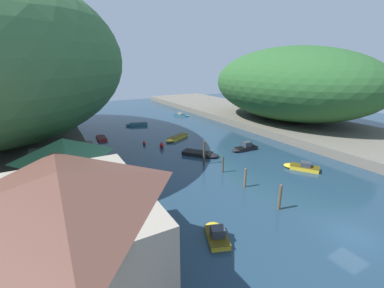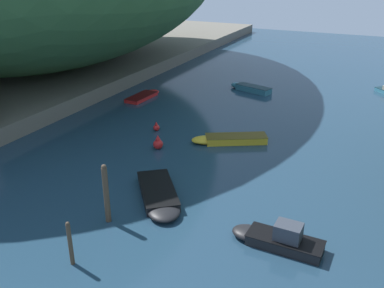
{
  "view_description": "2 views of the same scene",
  "coord_description": "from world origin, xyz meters",
  "px_view_note": "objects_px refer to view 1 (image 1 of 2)",
  "views": [
    {
      "loc": [
        -21.03,
        -9.23,
        13.99
      ],
      "look_at": [
        -1.71,
        24.73,
        1.74
      ],
      "focal_mm": 24.0,
      "sensor_mm": 36.0,
      "label": 1
    },
    {
      "loc": [
        10.71,
        3.69,
        13.6
      ],
      "look_at": [
        -0.29,
        27.17,
        2.4
      ],
      "focal_mm": 40.0,
      "sensor_mm": 36.0,
      "label": 2
    }
  ],
  "objects_px": {
    "boat_mid_channel": "(101,138)",
    "boat_far_right_bank": "(244,148)",
    "boat_open_rowboat": "(202,154)",
    "boat_cabin_cruiser": "(216,234)",
    "person_on_quay": "(96,176)",
    "boat_moored_right": "(176,138)",
    "channel_buoy_far": "(144,143)",
    "waterfront_building": "(65,220)",
    "boathouse_shed": "(65,159)",
    "boat_navy_launch": "(182,115)",
    "boat_yellow_tender": "(136,124)",
    "boat_red_skiff": "(301,167)",
    "channel_buoy_near": "(162,145)"
  },
  "relations": [
    {
      "from": "person_on_quay",
      "to": "boat_moored_right",
      "type": "bearing_deg",
      "value": -58.32
    },
    {
      "from": "channel_buoy_far",
      "to": "person_on_quay",
      "type": "relative_size",
      "value": 0.49
    },
    {
      "from": "boathouse_shed",
      "to": "boat_mid_channel",
      "type": "xyz_separation_m",
      "value": [
        7.46,
        20.97,
        -3.82
      ]
    },
    {
      "from": "boat_open_rowboat",
      "to": "boat_moored_right",
      "type": "relative_size",
      "value": 0.97
    },
    {
      "from": "waterfront_building",
      "to": "channel_buoy_near",
      "type": "relative_size",
      "value": 11.23
    },
    {
      "from": "boat_open_rowboat",
      "to": "boat_red_skiff",
      "type": "relative_size",
      "value": 1.24
    },
    {
      "from": "person_on_quay",
      "to": "boat_mid_channel",
      "type": "bearing_deg",
      "value": -22.37
    },
    {
      "from": "boat_cabin_cruiser",
      "to": "person_on_quay",
      "type": "xyz_separation_m",
      "value": [
        -7.26,
        12.22,
        2.07
      ]
    },
    {
      "from": "boat_mid_channel",
      "to": "boat_yellow_tender",
      "type": "height_order",
      "value": "boat_yellow_tender"
    },
    {
      "from": "waterfront_building",
      "to": "boat_moored_right",
      "type": "bearing_deg",
      "value": 52.61
    },
    {
      "from": "boat_mid_channel",
      "to": "boat_yellow_tender",
      "type": "relative_size",
      "value": 0.97
    },
    {
      "from": "boat_far_right_bank",
      "to": "boat_navy_launch",
      "type": "distance_m",
      "value": 31.89
    },
    {
      "from": "boathouse_shed",
      "to": "channel_buoy_far",
      "type": "distance_m",
      "value": 19.05
    },
    {
      "from": "boat_red_skiff",
      "to": "channel_buoy_far",
      "type": "relative_size",
      "value": 5.69
    },
    {
      "from": "boat_open_rowboat",
      "to": "boat_cabin_cruiser",
      "type": "bearing_deg",
      "value": 23.7
    },
    {
      "from": "boathouse_shed",
      "to": "boat_red_skiff",
      "type": "relative_size",
      "value": 2.2
    },
    {
      "from": "waterfront_building",
      "to": "boat_navy_launch",
      "type": "relative_size",
      "value": 3.29
    },
    {
      "from": "boat_moored_right",
      "to": "boat_yellow_tender",
      "type": "relative_size",
      "value": 1.15
    },
    {
      "from": "waterfront_building",
      "to": "person_on_quay",
      "type": "bearing_deg",
      "value": 72.58
    },
    {
      "from": "boat_red_skiff",
      "to": "boat_moored_right",
      "type": "height_order",
      "value": "boat_red_skiff"
    },
    {
      "from": "person_on_quay",
      "to": "waterfront_building",
      "type": "bearing_deg",
      "value": 151.76
    },
    {
      "from": "channel_buoy_near",
      "to": "boat_moored_right",
      "type": "bearing_deg",
      "value": 37.96
    },
    {
      "from": "waterfront_building",
      "to": "boat_mid_channel",
      "type": "relative_size",
      "value": 2.56
    },
    {
      "from": "boat_open_rowboat",
      "to": "boat_mid_channel",
      "type": "height_order",
      "value": "boat_open_rowboat"
    },
    {
      "from": "waterfront_building",
      "to": "boat_open_rowboat",
      "type": "distance_m",
      "value": 26.92
    },
    {
      "from": "boathouse_shed",
      "to": "boat_navy_launch",
      "type": "xyz_separation_m",
      "value": [
        31.52,
        33.07,
        -3.74
      ]
    },
    {
      "from": "boat_mid_channel",
      "to": "boat_far_right_bank",
      "type": "height_order",
      "value": "boat_far_right_bank"
    },
    {
      "from": "boat_open_rowboat",
      "to": "person_on_quay",
      "type": "distance_m",
      "value": 17.79
    },
    {
      "from": "boat_open_rowboat",
      "to": "waterfront_building",
      "type": "bearing_deg",
      "value": 1.74
    },
    {
      "from": "person_on_quay",
      "to": "boathouse_shed",
      "type": "bearing_deg",
      "value": 33.44
    },
    {
      "from": "boat_mid_channel",
      "to": "boat_moored_right",
      "type": "distance_m",
      "value": 14.7
    },
    {
      "from": "boat_open_rowboat",
      "to": "boat_cabin_cruiser",
      "type": "height_order",
      "value": "boat_cabin_cruiser"
    },
    {
      "from": "channel_buoy_far",
      "to": "waterfront_building",
      "type": "bearing_deg",
      "value": -117.98
    },
    {
      "from": "boat_cabin_cruiser",
      "to": "channel_buoy_far",
      "type": "xyz_separation_m",
      "value": [
        3.56,
        27.89,
        -0.05
      ]
    },
    {
      "from": "boat_yellow_tender",
      "to": "boat_navy_launch",
      "type": "distance_m",
      "value": 15.5
    },
    {
      "from": "waterfront_building",
      "to": "channel_buoy_far",
      "type": "height_order",
      "value": "waterfront_building"
    },
    {
      "from": "boat_navy_launch",
      "to": "boat_cabin_cruiser",
      "type": "relative_size",
      "value": 1.01
    },
    {
      "from": "boat_navy_launch",
      "to": "channel_buoy_near",
      "type": "height_order",
      "value": "channel_buoy_near"
    },
    {
      "from": "boat_mid_channel",
      "to": "channel_buoy_far",
      "type": "relative_size",
      "value": 6.13
    },
    {
      "from": "channel_buoy_near",
      "to": "channel_buoy_far",
      "type": "bearing_deg",
      "value": 121.41
    },
    {
      "from": "boat_moored_right",
      "to": "boat_open_rowboat",
      "type": "bearing_deg",
      "value": 148.36
    },
    {
      "from": "boathouse_shed",
      "to": "boat_open_rowboat",
      "type": "relative_size",
      "value": 1.77
    },
    {
      "from": "boat_navy_launch",
      "to": "boat_red_skiff",
      "type": "bearing_deg",
      "value": 43.62
    },
    {
      "from": "boat_far_right_bank",
      "to": "person_on_quay",
      "type": "bearing_deg",
      "value": 101.73
    },
    {
      "from": "boat_red_skiff",
      "to": "boat_yellow_tender",
      "type": "distance_m",
      "value": 38.64
    },
    {
      "from": "boat_cabin_cruiser",
      "to": "person_on_quay",
      "type": "bearing_deg",
      "value": 141.99
    },
    {
      "from": "boat_far_right_bank",
      "to": "boat_moored_right",
      "type": "bearing_deg",
      "value": 33.5
    },
    {
      "from": "boat_yellow_tender",
      "to": "channel_buoy_far",
      "type": "distance_m",
      "value": 15.57
    },
    {
      "from": "boathouse_shed",
      "to": "boat_moored_right",
      "type": "relative_size",
      "value": 1.72
    },
    {
      "from": "waterfront_building",
      "to": "boathouse_shed",
      "type": "distance_m",
      "value": 14.24
    }
  ]
}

